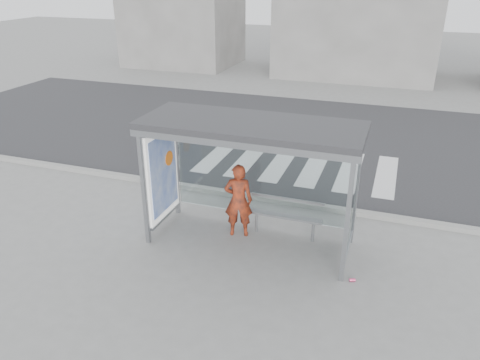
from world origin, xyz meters
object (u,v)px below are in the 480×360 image
Objects in this scene: bus_shelter at (234,151)px; person at (238,200)px; bench at (285,215)px; soda_can at (352,280)px.

bus_shelter is 2.61× the size of person.
soda_can is (1.58, -1.17, -0.46)m from bench.
bus_shelter reaches higher than soda_can.
soda_can is (2.57, -0.73, -1.95)m from bus_shelter.
bus_shelter reaches higher than bench.
bench is at bearing 143.55° from soda_can.
person is 2.80m from soda_can.
person is at bearing 160.50° from soda_can.
person is (0.04, 0.17, -1.17)m from bus_shelter.
person is 15.10× the size of soda_can.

